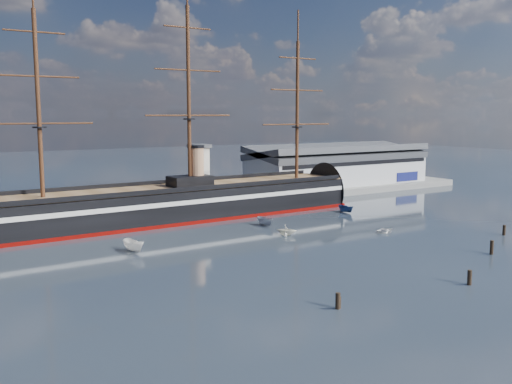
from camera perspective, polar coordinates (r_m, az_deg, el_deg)
ground at (r=124.90m, az=0.18°, el=-3.71°), size 600.00×600.00×0.00m
quay at (r=160.34m, az=-3.89°, el=-1.16°), size 180.00×18.00×2.00m
warehouse at (r=190.27m, az=8.22°, el=2.62°), size 63.00×21.00×11.60m
quay_tower at (r=153.19m, az=-5.66°, el=2.08°), size 5.00×5.00×15.00m
warship at (r=136.61m, az=-7.98°, el=-1.07°), size 113.05×18.18×53.94m
motorboat_a at (r=106.55m, az=-12.10°, el=-5.90°), size 7.37×3.44×2.84m
motorboat_c at (r=128.32m, az=0.92°, el=-3.40°), size 6.22×2.50×2.45m
motorboat_d at (r=118.74m, az=3.05°, el=-4.32°), size 6.92×6.43×2.42m
motorboat_e at (r=124.34m, az=12.84°, el=-3.96°), size 1.18×2.75×1.27m
motorboat_f at (r=147.11m, az=8.99°, el=-2.05°), size 5.96×2.25×2.37m
piling_near_left at (r=75.71m, az=8.17°, el=-11.50°), size 0.64×0.64×2.85m
piling_near_mid at (r=90.49m, az=20.54°, el=-8.69°), size 0.64×0.64×2.95m
piling_near_right at (r=110.88m, az=22.47°, el=-5.79°), size 0.64×0.64×3.28m
piling_far_right at (r=129.14m, az=23.54°, el=-3.98°), size 0.64×0.64×2.83m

